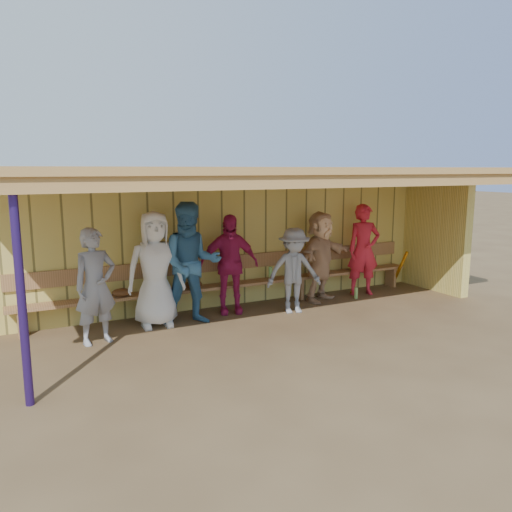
{
  "coord_description": "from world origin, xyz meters",
  "views": [
    {
      "loc": [
        -3.72,
        -6.9,
        2.47
      ],
      "look_at": [
        0.0,
        0.35,
        1.05
      ],
      "focal_mm": 35.0,
      "sensor_mm": 36.0,
      "label": 1
    }
  ],
  "objects_px": {
    "player_g": "(364,250)",
    "bench": "(237,278)",
    "player_e": "(294,271)",
    "player_f": "(320,256)",
    "player_a": "(95,286)",
    "player_d": "(229,264)",
    "player_b": "(155,269)",
    "player_c": "(191,264)"
  },
  "relations": [
    {
      "from": "player_g",
      "to": "bench",
      "type": "distance_m",
      "value": 2.65
    },
    {
      "from": "player_e",
      "to": "player_f",
      "type": "bearing_deg",
      "value": 42.89
    },
    {
      "from": "player_a",
      "to": "player_d",
      "type": "xyz_separation_m",
      "value": [
        2.32,
        0.55,
        0.02
      ]
    },
    {
      "from": "bench",
      "to": "player_a",
      "type": "bearing_deg",
      "value": -161.76
    },
    {
      "from": "player_b",
      "to": "player_g",
      "type": "height_order",
      "value": "player_b"
    },
    {
      "from": "player_c",
      "to": "player_d",
      "type": "bearing_deg",
      "value": 33.95
    },
    {
      "from": "player_e",
      "to": "player_g",
      "type": "bearing_deg",
      "value": 28.47
    },
    {
      "from": "player_e",
      "to": "player_d",
      "type": "bearing_deg",
      "value": 168.28
    },
    {
      "from": "player_e",
      "to": "bench",
      "type": "xyz_separation_m",
      "value": [
        -0.72,
        0.8,
        -0.21
      ]
    },
    {
      "from": "player_c",
      "to": "bench",
      "type": "bearing_deg",
      "value": 42.54
    },
    {
      "from": "player_b",
      "to": "player_g",
      "type": "relative_size",
      "value": 1.02
    },
    {
      "from": "player_d",
      "to": "player_g",
      "type": "distance_m",
      "value": 2.89
    },
    {
      "from": "player_e",
      "to": "bench",
      "type": "height_order",
      "value": "player_e"
    },
    {
      "from": "player_c",
      "to": "bench",
      "type": "height_order",
      "value": "player_c"
    },
    {
      "from": "player_g",
      "to": "player_f",
      "type": "bearing_deg",
      "value": -165.33
    },
    {
      "from": "player_g",
      "to": "player_e",
      "type": "bearing_deg",
      "value": -151.37
    },
    {
      "from": "player_g",
      "to": "bench",
      "type": "bearing_deg",
      "value": -172.56
    },
    {
      "from": "player_b",
      "to": "player_c",
      "type": "height_order",
      "value": "player_c"
    },
    {
      "from": "player_f",
      "to": "player_g",
      "type": "height_order",
      "value": "player_g"
    },
    {
      "from": "player_d",
      "to": "player_e",
      "type": "height_order",
      "value": "player_d"
    },
    {
      "from": "player_e",
      "to": "player_g",
      "type": "height_order",
      "value": "player_g"
    },
    {
      "from": "bench",
      "to": "player_c",
      "type": "bearing_deg",
      "value": -150.61
    },
    {
      "from": "player_c",
      "to": "player_b",
      "type": "bearing_deg",
      "value": 178.46
    },
    {
      "from": "player_e",
      "to": "player_b",
      "type": "bearing_deg",
      "value": -173.56
    },
    {
      "from": "player_d",
      "to": "player_f",
      "type": "relative_size",
      "value": 1.01
    },
    {
      "from": "player_d",
      "to": "player_b",
      "type": "bearing_deg",
      "value": -157.89
    },
    {
      "from": "bench",
      "to": "player_d",
      "type": "bearing_deg",
      "value": -133.01
    },
    {
      "from": "player_b",
      "to": "player_d",
      "type": "relative_size",
      "value": 1.07
    },
    {
      "from": "player_b",
      "to": "player_e",
      "type": "relative_size",
      "value": 1.24
    },
    {
      "from": "player_c",
      "to": "player_f",
      "type": "relative_size",
      "value": 1.16
    },
    {
      "from": "player_f",
      "to": "player_d",
      "type": "bearing_deg",
      "value": 154.26
    },
    {
      "from": "player_a",
      "to": "player_d",
      "type": "distance_m",
      "value": 2.39
    },
    {
      "from": "player_b",
      "to": "bench",
      "type": "bearing_deg",
      "value": 21.21
    },
    {
      "from": "player_c",
      "to": "player_g",
      "type": "relative_size",
      "value": 1.09
    },
    {
      "from": "player_e",
      "to": "player_f",
      "type": "relative_size",
      "value": 0.87
    },
    {
      "from": "player_d",
      "to": "bench",
      "type": "distance_m",
      "value": 0.53
    },
    {
      "from": "player_g",
      "to": "bench",
      "type": "height_order",
      "value": "player_g"
    },
    {
      "from": "player_a",
      "to": "player_b",
      "type": "xyz_separation_m",
      "value": [
        0.98,
        0.4,
        0.08
      ]
    },
    {
      "from": "player_b",
      "to": "bench",
      "type": "distance_m",
      "value": 1.73
    },
    {
      "from": "player_d",
      "to": "bench",
      "type": "xyz_separation_m",
      "value": [
        0.28,
        0.31,
        -0.33
      ]
    },
    {
      "from": "bench",
      "to": "player_b",
      "type": "bearing_deg",
      "value": -164.16
    },
    {
      "from": "player_a",
      "to": "player_b",
      "type": "distance_m",
      "value": 1.06
    }
  ]
}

